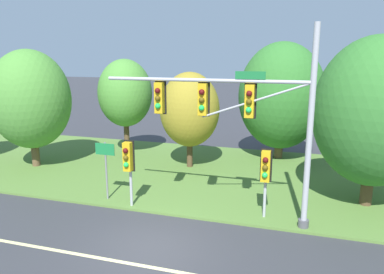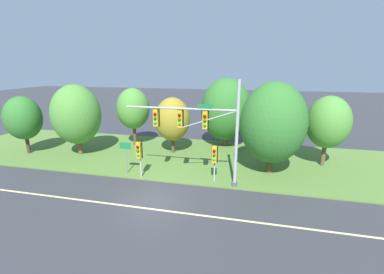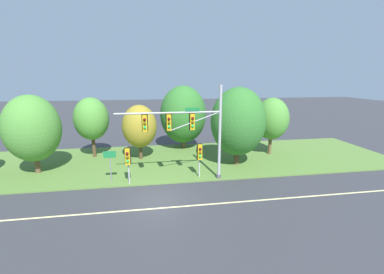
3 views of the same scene
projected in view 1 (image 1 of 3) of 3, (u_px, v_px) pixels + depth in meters
The scene contains 12 objects.
ground_plane at pixel (150, 246), 12.97m from camera, with size 160.00×160.00×0.00m, color #333338.
lane_stripe at pixel (135, 264), 11.85m from camera, with size 36.00×0.16×0.01m, color beige.
grass_verge at pixel (210, 173), 20.64m from camera, with size 48.00×11.50×0.10m, color #517533.
traffic_signal_mast at pixel (242, 112), 13.93m from camera, with size 8.16×0.49×7.48m.
pedestrian_signal_near_kerb at pixel (266, 170), 14.46m from camera, with size 0.46×0.55×2.85m.
pedestrian_signal_further_along at pixel (128, 160), 15.57m from camera, with size 0.46×0.55×2.91m.
route_sign_post at pixel (106, 161), 16.52m from camera, with size 0.93×0.08×2.63m.
tree_left_of_mast at pixel (30, 100), 21.06m from camera, with size 4.46×4.46×6.67m.
tree_behind_signpost at pixel (125, 93), 23.67m from camera, with size 3.42×3.42×6.09m.
tree_mid_verge at pixel (190, 110), 21.01m from camera, with size 3.37×3.37×5.44m.
tree_tall_centre at pixel (281, 96), 22.72m from camera, with size 5.18×5.18×7.13m.
tree_right_far at pixel (375, 112), 15.43m from camera, with size 5.00×5.00×7.20m.
Camera 1 is at (4.88, -10.86, 6.56)m, focal length 35.00 mm.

